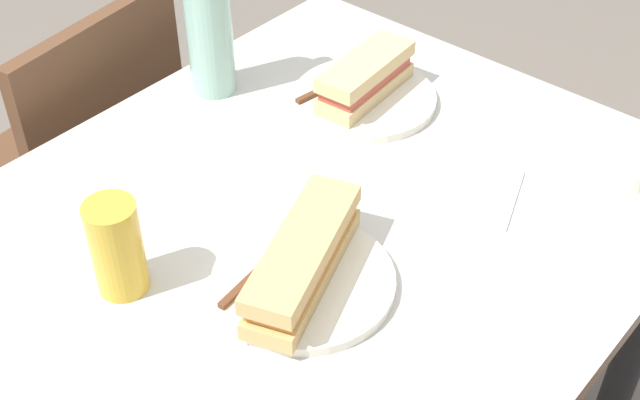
% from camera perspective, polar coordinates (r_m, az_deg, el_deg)
% --- Properties ---
extents(dining_table, '(1.02, 0.87, 0.74)m').
position_cam_1_polar(dining_table, '(1.30, 0.00, -4.65)').
color(dining_table, beige).
rests_on(dining_table, ground).
extents(chair_far, '(0.45, 0.45, 0.85)m').
position_cam_1_polar(chair_far, '(1.77, -15.42, 1.95)').
color(chair_far, brown).
rests_on(chair_far, ground).
extents(plate_near, '(0.24, 0.24, 0.01)m').
position_cam_1_polar(plate_near, '(1.43, 2.99, 6.81)').
color(plate_near, silver).
rests_on(plate_near, dining_table).
extents(baguette_sandwich_near, '(0.20, 0.09, 0.07)m').
position_cam_1_polar(baguette_sandwich_near, '(1.41, 3.05, 8.21)').
color(baguette_sandwich_near, '#DBB77A').
rests_on(baguette_sandwich_near, plate_near).
extents(knife_near, '(0.18, 0.04, 0.01)m').
position_cam_1_polar(knife_near, '(1.45, 0.88, 7.70)').
color(knife_near, silver).
rests_on(knife_near, plate_near).
extents(plate_far, '(0.24, 0.24, 0.01)m').
position_cam_1_polar(plate_far, '(1.11, -1.11, -5.45)').
color(plate_far, silver).
rests_on(plate_far, dining_table).
extents(baguette_sandwich_far, '(0.26, 0.15, 0.07)m').
position_cam_1_polar(baguette_sandwich_far, '(1.08, -1.14, -3.92)').
color(baguette_sandwich_far, tan).
rests_on(baguette_sandwich_far, plate_far).
extents(knife_far, '(0.18, 0.03, 0.01)m').
position_cam_1_polar(knife_far, '(1.11, -4.07, -4.70)').
color(knife_far, silver).
rests_on(knife_far, plate_far).
extents(water_bottle, '(0.08, 0.08, 0.31)m').
position_cam_1_polar(water_bottle, '(1.42, -7.47, 11.60)').
color(water_bottle, '#99C6B7').
rests_on(water_bottle, dining_table).
extents(beer_glass, '(0.07, 0.07, 0.14)m').
position_cam_1_polar(beer_glass, '(1.09, -13.43, -3.11)').
color(beer_glass, gold).
rests_on(beer_glass, dining_table).
extents(olive_bowl, '(0.09, 0.09, 0.03)m').
position_cam_1_polar(olive_bowl, '(1.35, 19.87, 2.06)').
color(olive_bowl, silver).
rests_on(olive_bowl, dining_table).
extents(paper_napkin, '(0.18, 0.18, 0.00)m').
position_cam_1_polar(paper_napkin, '(1.27, 9.87, 0.68)').
color(paper_napkin, white).
rests_on(paper_napkin, dining_table).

